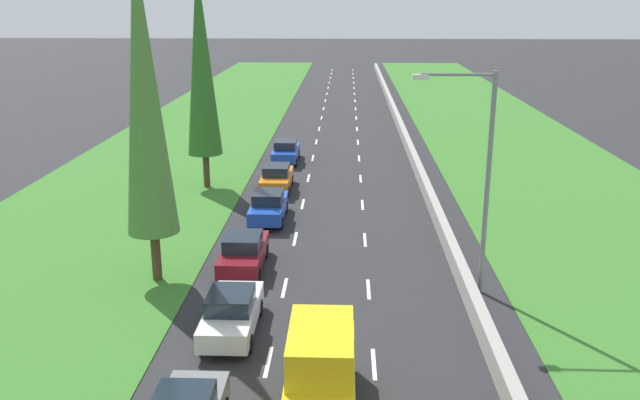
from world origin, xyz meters
name	(u,v)px	position (x,y,z in m)	size (l,w,h in m)	color
ground_plane	(338,135)	(0.00, 60.00, 0.00)	(300.00, 300.00, 0.00)	#28282B
grass_verge_left	(196,134)	(-12.65, 60.00, 0.02)	(14.00, 140.00, 0.04)	#387528
grass_verge_right	(501,136)	(14.35, 60.00, 0.02)	(14.00, 140.00, 0.04)	#387528
median_barrier	(402,131)	(5.70, 60.00, 0.42)	(0.44, 120.00, 0.85)	#9E9B93
lane_markings	(338,135)	(0.00, 60.00, 0.01)	(3.64, 116.00, 0.01)	white
white_sedan_left_lane	(232,312)	(-3.28, 23.00, 0.81)	(1.82, 4.50, 1.64)	white
maroon_sedan_left_lane	(244,252)	(-3.74, 29.00, 0.81)	(1.82, 4.50, 1.64)	maroon
blue_sedan_left_lane	(268,206)	(-3.41, 35.94, 0.81)	(1.82, 4.50, 1.64)	#1E47B7
yellow_van_centre_lane	(321,371)	(0.11, 18.19, 1.40)	(1.96, 4.90, 2.82)	yellow
orange_sedan_left_lane	(277,178)	(-3.58, 41.98, 0.81)	(1.82, 4.50, 1.64)	orange
blue_sedan_left_lane_seventh	(286,151)	(-3.67, 49.64, 0.81)	(1.82, 4.50, 1.64)	#1E47B7
poplar_tree_second	(144,91)	(-7.27, 27.66, 8.07)	(2.15, 2.15, 14.03)	#4C3823
poplar_tree_third	(201,60)	(-8.10, 42.49, 8.02)	(2.15, 2.15, 13.94)	#4C3823
street_light_mast	(480,168)	(5.98, 26.94, 5.23)	(3.20, 0.28, 9.00)	gray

